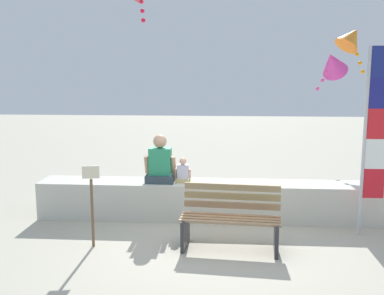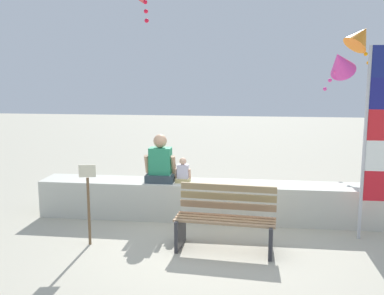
% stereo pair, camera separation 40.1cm
% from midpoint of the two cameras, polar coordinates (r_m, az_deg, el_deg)
% --- Properties ---
extents(ground_plane, '(40.00, 40.00, 0.00)m').
position_cam_midpoint_polar(ground_plane, '(6.77, 3.63, -11.89)').
color(ground_plane, '#ABA692').
extents(seawall_ledge, '(5.97, 0.65, 0.64)m').
position_cam_midpoint_polar(seawall_ledge, '(7.62, 4.13, -6.90)').
color(seawall_ledge, beige).
rests_on(seawall_ledge, ground).
extents(park_bench, '(1.45, 0.72, 0.88)m').
position_cam_midpoint_polar(park_bench, '(6.36, 6.21, -9.48)').
color(park_bench, '#9A7857').
rests_on(park_bench, ground).
extents(person_adult, '(0.54, 0.39, 0.82)m').
position_cam_midpoint_polar(person_adult, '(7.53, -2.61, -2.07)').
color(person_adult, '#2C3A42').
rests_on(person_adult, seawall_ledge).
extents(person_child, '(0.28, 0.21, 0.43)m').
position_cam_midpoint_polar(person_child, '(7.50, 0.34, -3.29)').
color(person_child, tan).
rests_on(person_child, seawall_ledge).
extents(flag_banner, '(0.36, 0.05, 2.88)m').
position_cam_midpoint_polar(flag_banner, '(7.01, 24.00, 1.74)').
color(flag_banner, '#B7B7BC').
rests_on(flag_banner, ground).
extents(kite_magenta, '(0.84, 0.90, 0.95)m').
position_cam_midpoint_polar(kite_magenta, '(9.69, 19.84, 10.31)').
color(kite_magenta, '#DB3D9E').
extents(kite_orange, '(0.85, 0.79, 1.10)m').
position_cam_midpoint_polar(kite_orange, '(10.14, 22.14, 13.13)').
color(kite_orange, orange).
extents(sign_post, '(0.24, 0.07, 1.19)m').
position_cam_midpoint_polar(sign_post, '(6.50, -11.60, -6.38)').
color(sign_post, brown).
rests_on(sign_post, ground).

